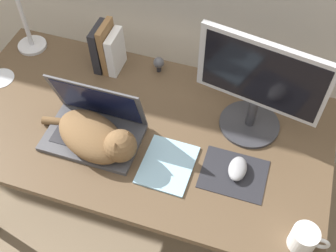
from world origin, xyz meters
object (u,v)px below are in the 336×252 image
Objects in this scene: laptop at (94,127)px; external_monitor at (259,86)px; computer_mouse at (238,169)px; mug at (304,239)px; notepad at (168,165)px; book_row at (108,49)px; webcam at (159,63)px; cat at (97,138)px; cd_disc at (0,78)px.

laptop is 0.78× the size of external_monitor.
computer_mouse is 0.33m from mug.
computer_mouse is 0.25m from notepad.
computer_mouse is at bearing -89.83° from external_monitor.
book_row is at bearing 104.60° from laptop.
laptop is at bearing 179.99° from computer_mouse.
webcam is (-0.19, 0.46, 0.04)m from notepad.
book_row is at bearing 147.80° from mug.
laptop is 0.07m from cat.
cd_disc is at bearing 165.12° from mug.
webcam is 0.60× the size of cd_disc.
external_monitor reaches higher than computer_mouse.
laptop reaches higher than mug.
book_row reaches higher than cd_disc.
external_monitor is at bearing 120.60° from mug.
notepad is (-0.25, -0.05, -0.02)m from computer_mouse.
external_monitor is 3.84× the size of cd_disc.
book_row is (-0.65, 0.14, -0.12)m from external_monitor.
notepad is 0.85m from cd_disc.
cat reaches higher than computer_mouse.
notepad is at bearing -13.61° from cd_disc.
book_row reaches higher than cat.
mug reaches higher than computer_mouse.
cat is at bearing -72.37° from book_row.
laptop reaches higher than cd_disc.
computer_mouse is at bearing 11.58° from notepad.
mug is at bearing -10.83° from cat.
laptop is 5.00× the size of webcam.
cat is 5.89× the size of webcam.
cd_disc is at bearing 159.75° from cat.
external_monitor reaches higher than cat.
cat is 3.40× the size of mug.
computer_mouse is (0.52, 0.06, -0.04)m from cat.
notepad is 0.53m from mug.
laptop reaches higher than webcam.
mug is (0.25, -0.43, -0.18)m from external_monitor.
laptop is at bearing 124.67° from cat.
cd_disc is (-0.52, 0.15, -0.05)m from laptop.
cat is at bearing -173.79° from computer_mouse.
notepad is 3.13× the size of webcam.
book_row reaches higher than webcam.
computer_mouse is 0.59m from webcam.
external_monitor is (0.55, 0.23, 0.17)m from laptop.
cd_disc is (-0.64, -0.26, -0.04)m from webcam.
mug is 1.37m from cd_disc.
computer_mouse is 0.87× the size of cd_disc.
cat reaches higher than webcam.
book_row is at bearing 27.27° from cd_disc.
cd_disc is at bearing 172.09° from computer_mouse.
book_row is at bearing -169.74° from webcam.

